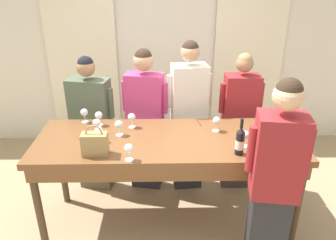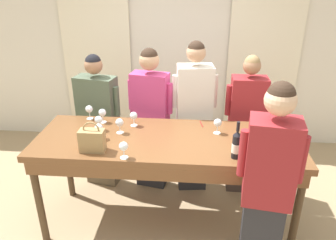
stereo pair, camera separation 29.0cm
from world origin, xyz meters
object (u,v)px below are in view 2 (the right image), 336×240
object	(u,v)px
host_pouring	(267,191)
wine_bottle	(236,145)
wine_glass_front_mid	(264,119)
guest_striped_shirt	(245,126)
wine_glass_back_mid	(119,123)
wine_glass_center_right	(89,110)
guest_pink_top	(151,118)
wine_glass_near_host	(244,139)
wine_glass_center_mid	(134,116)
wine_glass_center_left	(99,120)
tasting_bar	(167,148)
wine_glass_back_right	(102,113)
guest_olive_jacket	(99,122)
wine_glass_front_left	(218,123)
handbag	(92,140)
wine_glass_front_right	(124,147)
wine_glass_back_left	(99,128)
guest_cream_sweater	(194,118)

from	to	relation	value
host_pouring	wine_bottle	bearing A→B (deg)	120.36
wine_glass_front_mid	guest_striped_shirt	bearing A→B (deg)	105.33
wine_bottle	wine_glass_back_mid	xyz separation A→B (m)	(-1.08, 0.38, -0.02)
host_pouring	wine_glass_center_right	bearing A→B (deg)	148.35
host_pouring	guest_pink_top	bearing A→B (deg)	128.50
wine_glass_near_host	wine_glass_center_mid	bearing A→B (deg)	158.47
host_pouring	wine_glass_center_left	bearing A→B (deg)	152.77
tasting_bar	guest_pink_top	distance (m)	0.76
wine_glass_back_right	guest_olive_jacket	bearing A→B (deg)	113.90
wine_glass_front_left	guest_pink_top	xyz separation A→B (m)	(-0.73, 0.54, -0.22)
wine_glass_back_mid	wine_glass_back_right	world-z (taller)	same
wine_bottle	wine_glass_center_mid	bearing A→B (deg)	150.39
guest_striped_shirt	host_pouring	bearing A→B (deg)	-91.01
guest_striped_shirt	host_pouring	distance (m)	1.35
wine_bottle	wine_glass_center_right	distance (m)	1.63
wine_glass_back_right	host_pouring	xyz separation A→B (m)	(1.52, -0.96, -0.18)
tasting_bar	handbag	distance (m)	0.72
wine_glass_front_left	wine_glass_front_right	xyz separation A→B (m)	(-0.81, -0.54, 0.00)
wine_bottle	guest_pink_top	distance (m)	1.34
tasting_bar	wine_glass_back_mid	world-z (taller)	wine_glass_back_mid
wine_glass_front_mid	guest_olive_jacket	xyz separation A→B (m)	(-1.82, 0.39, -0.28)
wine_glass_center_mid	guest_striped_shirt	distance (m)	1.31
host_pouring	wine_glass_front_right	bearing A→B (deg)	166.85
tasting_bar	wine_glass_front_right	world-z (taller)	wine_glass_front_right
wine_glass_front_right	wine_glass_center_mid	bearing A→B (deg)	92.64
wine_glass_center_left	guest_striped_shirt	world-z (taller)	guest_striped_shirt
handbag	wine_glass_front_mid	distance (m)	1.69
wine_glass_front_mid	wine_glass_back_right	size ratio (longest dim) A/B	1.00
handbag	wine_glass_front_mid	bearing A→B (deg)	20.39
guest_olive_jacket	wine_glass_center_mid	bearing A→B (deg)	-40.67
wine_glass_back_left	wine_glass_back_right	size ratio (longest dim) A/B	1.00
wine_glass_center_left	wine_glass_center_mid	bearing A→B (deg)	21.77
guest_striped_shirt	guest_cream_sweater	bearing A→B (deg)	-180.00
wine_glass_center_left	wine_glass_back_mid	bearing A→B (deg)	-11.16
wine_glass_center_left	guest_pink_top	bearing A→B (deg)	52.41
wine_bottle	wine_glass_back_mid	distance (m)	1.15
guest_pink_top	wine_glass_front_right	bearing A→B (deg)	-94.33
guest_pink_top	guest_olive_jacket	bearing A→B (deg)	-180.00
guest_pink_top	wine_glass_near_host	bearing A→B (deg)	-42.17
wine_glass_front_left	guest_striped_shirt	xyz separation A→B (m)	(0.36, 0.54, -0.27)
wine_glass_center_right	wine_glass_back_left	bearing A→B (deg)	-62.56
wine_glass_back_mid	wine_glass_center_left	bearing A→B (deg)	168.84
handbag	host_pouring	world-z (taller)	host_pouring
wine_glass_center_left	wine_glass_back_mid	size ratio (longest dim) A/B	1.00
wine_bottle	wine_glass_front_mid	size ratio (longest dim) A/B	2.22
wine_bottle	wine_glass_back_right	size ratio (longest dim) A/B	2.22
wine_glass_back_mid	wine_glass_center_mid	bearing A→B (deg)	58.21
tasting_bar	wine_glass_center_mid	distance (m)	0.50
wine_glass_back_right	wine_glass_center_mid	bearing A→B (deg)	-8.67
wine_glass_back_left	guest_pink_top	world-z (taller)	guest_pink_top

